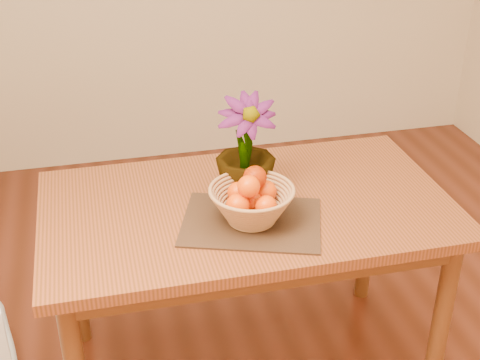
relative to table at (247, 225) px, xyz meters
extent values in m
cube|color=brown|center=(0.00, 0.00, 0.07)|extent=(1.40, 0.80, 0.04)
cube|color=#542C13|center=(0.00, 0.00, 0.01)|extent=(1.28, 0.68, 0.08)
cylinder|color=#542C13|center=(0.62, -0.32, -0.31)|extent=(0.06, 0.06, 0.71)
cylinder|color=#542C13|center=(-0.62, 0.32, -0.31)|extent=(0.06, 0.06, 0.71)
cylinder|color=#542C13|center=(0.62, 0.32, -0.31)|extent=(0.06, 0.06, 0.71)
cube|color=#392315|center=(-0.02, -0.13, 0.09)|extent=(0.53, 0.46, 0.01)
cylinder|color=#A87246|center=(-0.02, -0.13, 0.10)|extent=(0.14, 0.14, 0.01)
sphere|color=#FE5104|center=(-0.02, -0.13, 0.17)|extent=(0.06, 0.06, 0.06)
sphere|color=#FE5104|center=(0.04, -0.09, 0.18)|extent=(0.08, 0.08, 0.08)
sphere|color=#FE5104|center=(-0.05, -0.07, 0.18)|extent=(0.07, 0.07, 0.07)
sphere|color=#FE5104|center=(-0.07, -0.16, 0.18)|extent=(0.08, 0.08, 0.08)
sphere|color=#FE5104|center=(0.02, -0.18, 0.18)|extent=(0.07, 0.07, 0.07)
sphere|color=#FE5104|center=(0.00, -0.10, 0.24)|extent=(0.08, 0.08, 0.08)
sphere|color=#FE5104|center=(-0.03, -0.15, 0.24)|extent=(0.07, 0.07, 0.07)
sphere|color=#FE5104|center=(0.00, -0.10, 0.24)|extent=(0.08, 0.08, 0.08)
imported|color=#154313|center=(0.01, 0.05, 0.27)|extent=(0.23, 0.23, 0.36)
camera|label=1|loc=(-0.49, -1.91, 1.25)|focal=50.00mm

